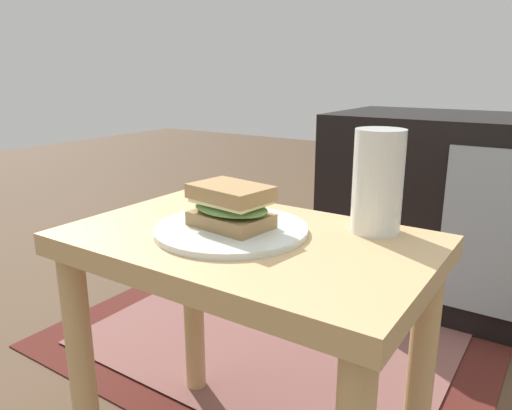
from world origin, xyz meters
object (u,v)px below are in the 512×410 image
at_px(sandwich_front, 231,206).
at_px(beer_glass, 378,184).
at_px(plate, 231,229).
at_px(tv_cabinet, 493,216).

relative_size(sandwich_front, beer_glass, 0.86).
bearing_deg(sandwich_front, plate, 33.69).
bearing_deg(beer_glass, sandwich_front, -144.84).
relative_size(tv_cabinet, sandwich_front, 6.92).
height_order(plate, beer_glass, beer_glass).
xyz_separation_m(sandwich_front, beer_glass, (0.18, 0.13, 0.03)).
relative_size(tv_cabinet, plate, 3.99).
bearing_deg(sandwich_front, tv_cabinet, 75.11).
relative_size(plate, beer_glass, 1.50).
distance_m(plate, beer_glass, 0.24).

